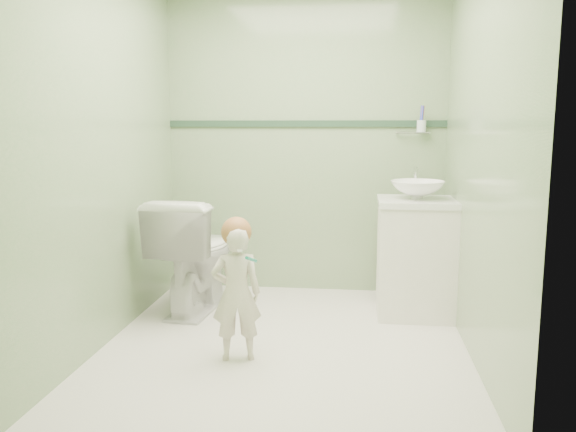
# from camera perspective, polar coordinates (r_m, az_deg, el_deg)

# --- Properties ---
(ground) EXTENTS (2.50, 2.50, 0.00)m
(ground) POSITION_cam_1_polar(r_m,az_deg,el_deg) (3.65, -0.29, -12.55)
(ground) COLOR silver
(ground) RESTS_ON ground
(room_shell) EXTENTS (2.50, 2.54, 2.40)m
(room_shell) POSITION_cam_1_polar(r_m,az_deg,el_deg) (3.40, -0.31, 6.61)
(room_shell) COLOR #86AA78
(room_shell) RESTS_ON ground
(trim_stripe) EXTENTS (2.20, 0.02, 0.05)m
(trim_stripe) POSITION_cam_1_polar(r_m,az_deg,el_deg) (4.63, 1.67, 9.10)
(trim_stripe) COLOR #274431
(trim_stripe) RESTS_ON room_shell
(vanity) EXTENTS (0.52, 0.50, 0.80)m
(vanity) POSITION_cam_1_polar(r_m,az_deg,el_deg) (4.20, 12.43, -4.18)
(vanity) COLOR white
(vanity) RESTS_ON ground
(counter) EXTENTS (0.54, 0.52, 0.04)m
(counter) POSITION_cam_1_polar(r_m,az_deg,el_deg) (4.12, 12.62, 1.38)
(counter) COLOR white
(counter) RESTS_ON vanity
(basin) EXTENTS (0.37, 0.37, 0.13)m
(basin) POSITION_cam_1_polar(r_m,az_deg,el_deg) (4.11, 12.66, 2.54)
(basin) COLOR white
(basin) RESTS_ON counter
(faucet) EXTENTS (0.03, 0.13, 0.18)m
(faucet) POSITION_cam_1_polar(r_m,az_deg,el_deg) (4.29, 12.46, 3.87)
(faucet) COLOR silver
(faucet) RESTS_ON counter
(cup_holder) EXTENTS (0.26, 0.07, 0.21)m
(cup_holder) POSITION_cam_1_polar(r_m,az_deg,el_deg) (4.57, 12.93, 8.66)
(cup_holder) COLOR silver
(cup_holder) RESTS_ON room_shell
(toilet) EXTENTS (0.54, 0.86, 0.83)m
(toilet) POSITION_cam_1_polar(r_m,az_deg,el_deg) (4.25, -9.21, -3.68)
(toilet) COLOR white
(toilet) RESTS_ON ground
(toddler) EXTENTS (0.32, 0.25, 0.78)m
(toddler) POSITION_cam_1_polar(r_m,az_deg,el_deg) (3.33, -5.12, -7.64)
(toddler) COLOR beige
(toddler) RESTS_ON ground
(hair_cap) EXTENTS (0.17, 0.17, 0.17)m
(hair_cap) POSITION_cam_1_polar(r_m,az_deg,el_deg) (3.28, -5.11, -1.58)
(hair_cap) COLOR #A16639
(hair_cap) RESTS_ON toddler
(teal_toothbrush) EXTENTS (0.11, 0.14, 0.08)m
(teal_toothbrush) POSITION_cam_1_polar(r_m,az_deg,el_deg) (3.16, -3.78, -4.20)
(teal_toothbrush) COLOR #0F806A
(teal_toothbrush) RESTS_ON toddler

